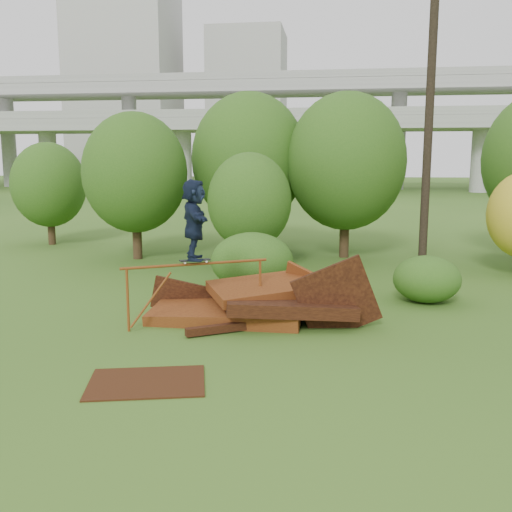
# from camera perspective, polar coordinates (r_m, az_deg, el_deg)

# --- Properties ---
(ground) EXTENTS (240.00, 240.00, 0.00)m
(ground) POSITION_cam_1_polar(r_m,az_deg,el_deg) (11.59, 2.62, -9.57)
(ground) COLOR #2D5116
(ground) RESTS_ON ground
(scrap_pile) EXTENTS (5.75, 3.32, 2.09)m
(scrap_pile) POSITION_cam_1_polar(r_m,az_deg,el_deg) (13.78, -0.01, -4.85)
(scrap_pile) COLOR #4C200D
(scrap_pile) RESTS_ON ground
(grind_rail) EXTENTS (3.08, 1.67, 1.47)m
(grind_rail) POSITION_cam_1_polar(r_m,az_deg,el_deg) (13.22, -5.99, -2.10)
(grind_rail) COLOR brown
(grind_rail) RESTS_ON ground
(skateboard) EXTENTS (0.71, 0.50, 0.07)m
(skateboard) POSITION_cam_1_polar(r_m,az_deg,el_deg) (13.15, -6.13, -0.42)
(skateboard) COLOR black
(skateboard) RESTS_ON grind_rail
(skater) EXTENTS (0.98, 1.79, 1.84)m
(skater) POSITION_cam_1_polar(r_m,az_deg,el_deg) (13.02, -6.20, 3.62)
(skater) COLOR #141D33
(skater) RESTS_ON skateboard
(flat_plate) EXTENTS (2.26, 1.84, 0.03)m
(flat_plate) POSITION_cam_1_polar(r_m,az_deg,el_deg) (10.23, -10.88, -12.30)
(flat_plate) COLOR #361A0B
(flat_plate) RESTS_ON ground
(tree_0) EXTENTS (3.97, 3.97, 5.60)m
(tree_0) POSITION_cam_1_polar(r_m,az_deg,el_deg) (22.35, -12.01, 8.13)
(tree_0) COLOR black
(tree_0) RESTS_ON ground
(tree_1) EXTENTS (4.70, 4.70, 6.54)m
(tree_1) POSITION_cam_1_polar(r_m,az_deg,el_deg) (23.70, -0.70, 9.67)
(tree_1) COLOR black
(tree_1) RESTS_ON ground
(tree_2) EXTENTS (2.89, 2.89, 4.07)m
(tree_2) POSITION_cam_1_polar(r_m,az_deg,el_deg) (19.59, -0.65, 5.49)
(tree_2) COLOR black
(tree_2) RESTS_ON ground
(tree_3) EXTENTS (4.60, 4.60, 6.38)m
(tree_3) POSITION_cam_1_polar(r_m,az_deg,el_deg) (22.52, 9.00, 9.30)
(tree_3) COLOR black
(tree_3) RESTS_ON ground
(tree_6) EXTENTS (3.28, 3.28, 4.59)m
(tree_6) POSITION_cam_1_polar(r_m,az_deg,el_deg) (27.32, -20.01, 6.70)
(tree_6) COLOR black
(tree_6) RESTS_ON ground
(shrub_left) EXTENTS (2.45, 2.26, 1.70)m
(shrub_left) POSITION_cam_1_polar(r_m,az_deg,el_deg) (16.84, -0.39, -0.50)
(shrub_left) COLOR #194211
(shrub_left) RESTS_ON ground
(shrub_right) EXTENTS (1.80, 1.65, 1.27)m
(shrub_right) POSITION_cam_1_polar(r_m,az_deg,el_deg) (16.00, 16.72, -2.23)
(shrub_right) COLOR #194211
(shrub_right) RESTS_ON ground
(utility_pole) EXTENTS (1.40, 0.28, 10.52)m
(utility_pole) POSITION_cam_1_polar(r_m,az_deg,el_deg) (19.97, 16.95, 13.59)
(utility_pole) COLOR black
(utility_pole) RESTS_ON ground
(freeway_overpass) EXTENTS (160.00, 15.00, 13.70)m
(freeway_overpass) POSITION_cam_1_polar(r_m,az_deg,el_deg) (74.11, 7.22, 14.57)
(freeway_overpass) COLOR gray
(freeway_overpass) RESTS_ON ground
(building_left) EXTENTS (18.00, 16.00, 35.00)m
(building_left) POSITION_cam_1_polar(r_m,az_deg,el_deg) (113.67, -12.88, 16.29)
(building_left) COLOR #9E9E99
(building_left) RESTS_ON ground
(building_right) EXTENTS (14.00, 14.00, 28.00)m
(building_right) POSITION_cam_1_polar(r_m,az_deg,el_deg) (114.62, -0.81, 14.70)
(building_right) COLOR #9E9E99
(building_right) RESTS_ON ground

